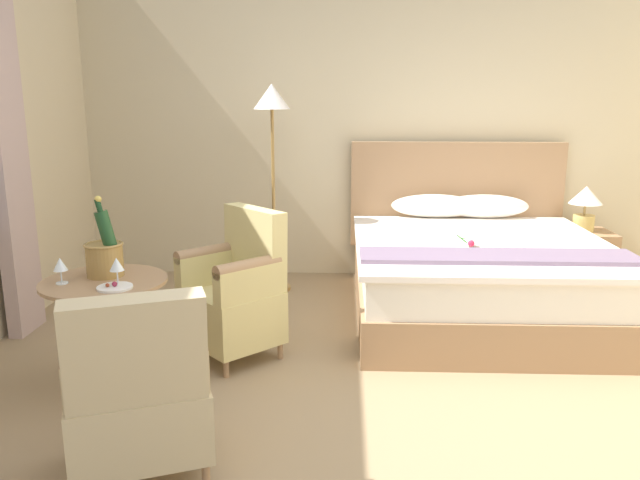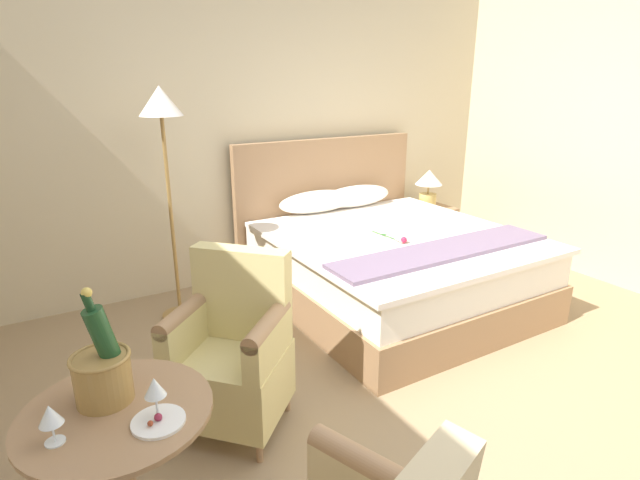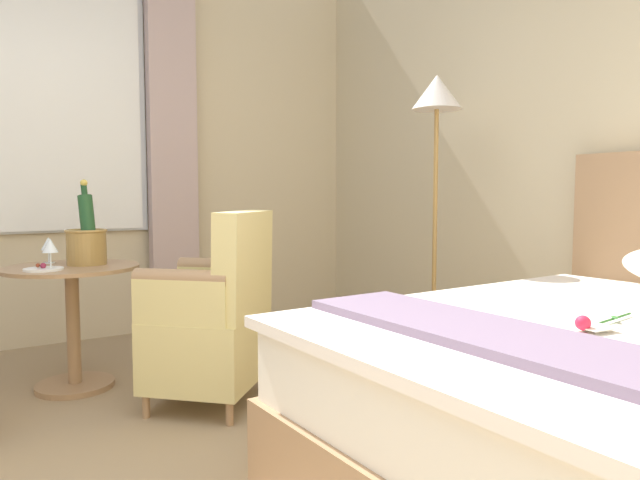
{
  "view_description": "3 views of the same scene",
  "coord_description": "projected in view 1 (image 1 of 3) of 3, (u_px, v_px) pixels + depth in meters",
  "views": [
    {
      "loc": [
        -0.31,
        -3.13,
        1.67
      ],
      "look_at": [
        -0.46,
        0.85,
        0.75
      ],
      "focal_mm": 35.0,
      "sensor_mm": 36.0,
      "label": 1
    },
    {
      "loc": [
        -1.79,
        -1.54,
        1.83
      ],
      "look_at": [
        -0.36,
        0.87,
        0.91
      ],
      "focal_mm": 28.0,
      "sensor_mm": 36.0,
      "label": 2
    },
    {
      "loc": [
        1.6,
        -0.42,
        1.04
      ],
      "look_at": [
        -0.22,
        0.82,
        0.87
      ],
      "focal_mm": 32.0,
      "sensor_mm": 36.0,
      "label": 3
    }
  ],
  "objects": [
    {
      "name": "wine_glass_near_edge",
      "position": [
        117.0,
        265.0,
        3.34
      ],
      "size": [
        0.08,
        0.08,
        0.16
      ],
      "color": "white",
      "rests_on": "side_table_round"
    },
    {
      "name": "bedside_lamp",
      "position": [
        585.0,
        203.0,
        5.39
      ],
      "size": [
        0.28,
        0.28,
        0.4
      ],
      "color": "tan",
      "rests_on": "nightstand"
    },
    {
      "name": "wine_glass_near_bucket",
      "position": [
        60.0,
        265.0,
        3.4
      ],
      "size": [
        0.08,
        0.08,
        0.15
      ],
      "color": "white",
      "rests_on": "side_table_round"
    },
    {
      "name": "wall_headboard_side",
      "position": [
        378.0,
        105.0,
        5.72
      ],
      "size": [
        5.55,
        0.12,
        3.18
      ],
      "color": "beige",
      "rests_on": "ground"
    },
    {
      "name": "armchair_facing_bed",
      "position": [
        138.0,
        392.0,
        2.71
      ],
      "size": [
        0.74,
        0.73,
        0.91
      ],
      "color": "#9F7751",
      "rests_on": "ground"
    },
    {
      "name": "armchair_by_window",
      "position": [
        236.0,
        293.0,
        4.04
      ],
      "size": [
        0.75,
        0.75,
        0.97
      ],
      "color": "#9F7751",
      "rests_on": "ground"
    },
    {
      "name": "bed",
      "position": [
        476.0,
        271.0,
        4.86
      ],
      "size": [
        1.93,
        2.15,
        1.27
      ],
      "color": "#9F7751",
      "rests_on": "ground"
    },
    {
      "name": "snack_plate",
      "position": [
        115.0,
        287.0,
        3.34
      ],
      "size": [
        0.19,
        0.19,
        0.04
      ],
      "color": "white",
      "rests_on": "side_table_round"
    },
    {
      "name": "champagne_bucket",
      "position": [
        105.0,
        254.0,
        3.54
      ],
      "size": [
        0.22,
        0.22,
        0.46
      ],
      "color": "olive",
      "rests_on": "side_table_round"
    },
    {
      "name": "nightstand",
      "position": [
        580.0,
        260.0,
        5.5
      ],
      "size": [
        0.52,
        0.44,
        0.52
      ],
      "color": "#9F7751",
      "rests_on": "ground"
    },
    {
      "name": "floor_lamp_brass",
      "position": [
        272.0,
        123.0,
        5.2
      ],
      "size": [
        0.31,
        0.31,
        1.77
      ],
      "color": "#9F773D",
      "rests_on": "ground"
    },
    {
      "name": "side_table_round",
      "position": [
        107.0,
        321.0,
        3.55
      ],
      "size": [
        0.7,
        0.7,
        0.67
      ],
      "color": "#9F7751",
      "rests_on": "ground"
    },
    {
      "name": "ground_plane",
      "position": [
        398.0,
        409.0,
        3.41
      ],
      "size": [
        6.93,
        6.93,
        0.0
      ],
      "primitive_type": "plane",
      "color": "#9C805B"
    }
  ]
}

